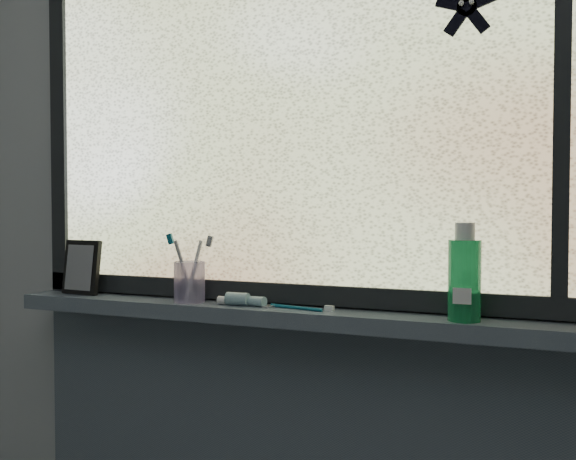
{
  "coord_description": "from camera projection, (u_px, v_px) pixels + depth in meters",
  "views": [
    {
      "loc": [
        0.59,
        -0.23,
        1.27
      ],
      "look_at": [
        0.06,
        1.05,
        1.22
      ],
      "focal_mm": 40.0,
      "sensor_mm": 36.0,
      "label": 1
    }
  ],
  "objects": [
    {
      "name": "wall_back",
      "position": [
        306.0,
        215.0,
        1.64
      ],
      "size": [
        3.0,
        0.01,
        2.5
      ],
      "primitive_type": "cube",
      "color": "#9EA3A8",
      "rests_on": "ground"
    },
    {
      "name": "frame_bottom",
      "position": [
        302.0,
        294.0,
        1.62
      ],
      "size": [
        1.6,
        0.03,
        0.05
      ],
      "primitive_type": "cube",
      "color": "black",
      "rests_on": "windowsill"
    },
    {
      "name": "frame_mullion",
      "position": [
        562.0,
        86.0,
        1.38
      ],
      "size": [
        0.03,
        0.03,
        1.0
      ],
      "primitive_type": "cube",
      "color": "black",
      "rests_on": "wall_back"
    },
    {
      "name": "starfish_sticker",
      "position": [
        467.0,
        7.0,
        1.44
      ],
      "size": [
        0.15,
        0.02,
        0.15
      ],
      "primitive_type": null,
      "color": "black",
      "rests_on": "window_pane"
    },
    {
      "name": "windowsill",
      "position": [
        295.0,
        316.0,
        1.58
      ],
      "size": [
        1.62,
        0.14,
        0.04
      ],
      "primitive_type": "cube",
      "color": "#495562",
      "rests_on": "wall_back"
    },
    {
      "name": "window_pane",
      "position": [
        303.0,
        104.0,
        1.61
      ],
      "size": [
        1.5,
        0.01,
        1.0
      ],
      "primitive_type": "cube",
      "color": "silver",
      "rests_on": "wall_back"
    },
    {
      "name": "toothbrush_cup",
      "position": [
        189.0,
        282.0,
        1.68
      ],
      "size": [
        0.1,
        0.1,
        0.11
      ],
      "primitive_type": "cylinder",
      "rotation": [
        0.0,
        0.0,
        0.34
      ],
      "color": "#A99DD0",
      "rests_on": "windowsill"
    },
    {
      "name": "vanity_mirror",
      "position": [
        82.0,
        267.0,
        1.84
      ],
      "size": [
        0.13,
        0.07,
        0.15
      ],
      "primitive_type": "cube",
      "rotation": [
        0.0,
        0.0,
        -0.07
      ],
      "color": "black",
      "rests_on": "windowsill"
    },
    {
      "name": "toothbrush_lying",
      "position": [
        296.0,
        307.0,
        1.57
      ],
      "size": [
        0.18,
        0.05,
        0.01
      ],
      "primitive_type": null,
      "rotation": [
        0.0,
        0.0,
        -0.19
      ],
      "color": "#0C576F",
      "rests_on": "windowsill"
    },
    {
      "name": "frame_left",
      "position": [
        61.0,
        120.0,
        1.91
      ],
      "size": [
        0.05,
        0.03,
        1.1
      ],
      "primitive_type": "cube",
      "color": "black",
      "rests_on": "wall_back"
    },
    {
      "name": "toothpaste_tube",
      "position": [
        244.0,
        299.0,
        1.62
      ],
      "size": [
        0.19,
        0.05,
        0.03
      ],
      "primitive_type": null,
      "rotation": [
        0.0,
        0.0,
        -0.04
      ],
      "color": "silver",
      "rests_on": "windowsill"
    },
    {
      "name": "mouthwash_bottle",
      "position": [
        464.0,
        272.0,
        1.4
      ],
      "size": [
        0.09,
        0.09,
        0.18
      ],
      "primitive_type": "cylinder",
      "rotation": [
        0.0,
        0.0,
        0.33
      ],
      "color": "#1D9A57",
      "rests_on": "windowsill"
    }
  ]
}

